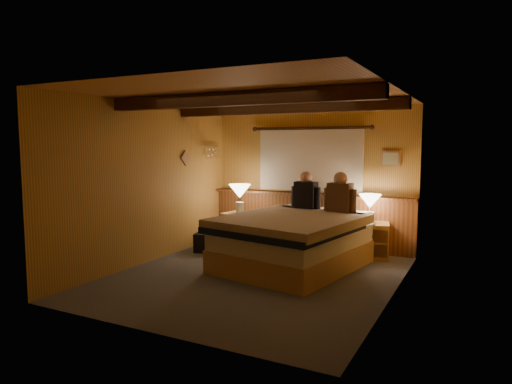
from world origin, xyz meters
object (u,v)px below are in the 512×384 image
Objects in this scene: nightstand_left at (240,230)px; lamp_right at (370,203)px; nightstand_right at (372,240)px; person_right at (340,196)px; duffel_bag at (211,242)px; bed at (294,240)px; lamp_left at (240,193)px; person_left at (306,193)px.

lamp_right reaches higher than nightstand_left.
nightstand_right is 0.91m from person_right.
nightstand_right reaches higher than duffel_bag.
nightstand_left is (-1.34, 0.81, -0.10)m from bed.
nightstand_right is 2.60m from duffel_bag.
nightstand_left reaches higher than nightstand_right.
person_left reaches higher than lamp_left.
nightstand_right is 0.95× the size of person_left.
lamp_left is at bearing 158.89° from bed.
bed is at bearing -142.51° from nightstand_right.
nightstand_right is (2.23, 0.23, -0.02)m from nightstand_left.
nightstand_left is 0.65m from lamp_left.
lamp_left is 0.78× the size of person_right.
duffel_bag is at bearing -173.93° from nightstand_right.
duffel_bag is (-0.23, -0.57, -0.78)m from lamp_left.
duffel_bag is (-2.47, -0.80, -0.12)m from nightstand_right.
lamp_right is at bearing 14.30° from nightstand_left.
person_left is 0.63m from person_right.
bed is at bearing -21.92° from nightstand_left.
nightstand_left is 1.03× the size of nightstand_right.
lamp_left reaches higher than duffel_bag.
lamp_left is 1.82m from person_right.
bed is at bearing -74.71° from person_left.
nightstand_left is at bearing -8.99° from lamp_left.
lamp_right reaches higher than duffel_bag.
lamp_left is at bearing -175.04° from lamp_right.
lamp_right is 0.73× the size of person_left.
nightstand_left is 1.22× the size of lamp_left.
lamp_right reaches higher than bed.
person_right is (-0.42, -0.36, 0.72)m from nightstand_right.
nightstand_right is 0.92× the size of person_right.
duffel_bag is (-2.05, -0.44, -0.84)m from person_right.
nightstand_right is 1.18× the size of lamp_left.
nightstand_left is 0.98× the size of person_left.
person_right is at bearing -4.20° from lamp_left.
bed is at bearing -31.11° from lamp_left.
lamp_left reaches higher than nightstand_right.
nightstand_left is 1.06× the size of duffel_bag.
person_right is (0.47, 0.68, 0.61)m from bed.
lamp_left reaches higher than nightstand_left.
bed is 3.84× the size of person_right.
nightstand_right is at bearing 5.87° from lamp_left.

